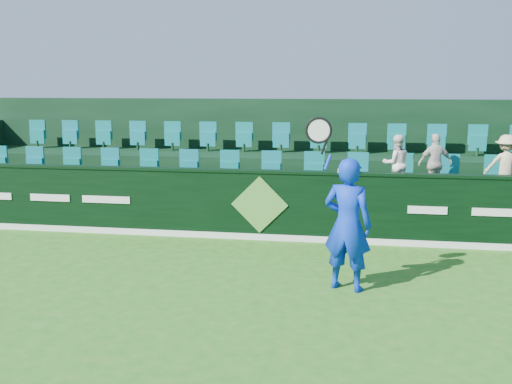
% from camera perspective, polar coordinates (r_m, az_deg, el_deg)
% --- Properties ---
extents(ground, '(60.00, 60.00, 0.00)m').
position_cam_1_polar(ground, '(7.43, -4.32, -12.74)').
color(ground, '#246A19').
rests_on(ground, ground).
extents(sponsor_hoarding, '(16.00, 0.25, 1.35)m').
position_cam_1_polar(sponsor_hoarding, '(10.98, 0.46, -1.28)').
color(sponsor_hoarding, black).
rests_on(sponsor_hoarding, ground).
extents(stand_tier_front, '(16.00, 2.00, 0.80)m').
position_cam_1_polar(stand_tier_front, '(12.11, 1.23, -1.49)').
color(stand_tier_front, black).
rests_on(stand_tier_front, ground).
extents(stand_tier_back, '(16.00, 1.80, 1.30)m').
position_cam_1_polar(stand_tier_back, '(13.91, 2.30, 1.14)').
color(stand_tier_back, black).
rests_on(stand_tier_back, ground).
extents(stand_rear, '(16.00, 4.10, 2.60)m').
position_cam_1_polar(stand_rear, '(14.27, 2.53, 3.68)').
color(stand_rear, black).
rests_on(stand_rear, ground).
extents(seat_row_front, '(13.50, 0.50, 0.60)m').
position_cam_1_polar(seat_row_front, '(12.37, 1.49, 2.07)').
color(seat_row_front, '#0E716F').
rests_on(seat_row_front, stand_tier_front).
extents(seat_row_back, '(13.50, 0.50, 0.60)m').
position_cam_1_polar(seat_row_back, '(14.08, 2.48, 5.16)').
color(seat_row_back, '#0E716F').
rests_on(seat_row_back, stand_tier_back).
extents(tennis_player, '(1.08, 0.66, 2.57)m').
position_cam_1_polar(tennis_player, '(8.31, 9.11, -3.15)').
color(tennis_player, '#0B31C3').
rests_on(tennis_player, ground).
extents(spectator_left, '(0.66, 0.57, 1.16)m').
position_cam_1_polar(spectator_left, '(11.89, 13.84, 2.78)').
color(spectator_left, white).
rests_on(spectator_left, stand_tier_front).
extents(spectator_middle, '(0.75, 0.47, 1.20)m').
position_cam_1_polar(spectator_middle, '(11.98, 17.47, 2.74)').
color(spectator_middle, beige).
rests_on(spectator_middle, stand_tier_front).
extents(spectator_right, '(0.83, 0.55, 1.19)m').
position_cam_1_polar(spectator_right, '(12.25, 23.69, 2.49)').
color(spectator_right, beige).
rests_on(spectator_right, stand_tier_front).
extents(towel, '(0.40, 0.26, 0.06)m').
position_cam_1_polar(towel, '(10.74, 9.24, 2.13)').
color(towel, silver).
rests_on(towel, sponsor_hoarding).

